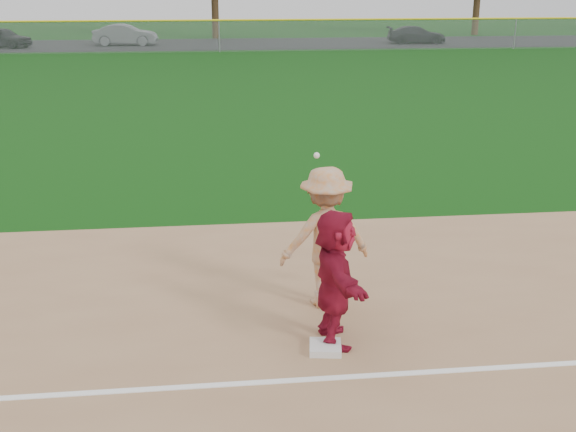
{
  "coord_description": "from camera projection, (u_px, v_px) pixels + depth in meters",
  "views": [
    {
      "loc": [
        -1.13,
        -8.18,
        4.5
      ],
      "look_at": [
        0.0,
        1.5,
        1.3
      ],
      "focal_mm": 45.0,
      "sensor_mm": 36.0,
      "label": 1
    }
  ],
  "objects": [
    {
      "name": "ground",
      "position": [
        302.0,
        348.0,
        9.25
      ],
      "size": [
        160.0,
        160.0,
        0.0
      ],
      "primitive_type": "plane",
      "color": "#0D3D0B",
      "rests_on": "ground"
    },
    {
      "name": "foul_line",
      "position": [
        311.0,
        379.0,
        8.49
      ],
      "size": [
        60.0,
        0.1,
        0.01
      ],
      "primitive_type": "cube",
      "color": "white",
      "rests_on": "infield_dirt"
    },
    {
      "name": "parking_asphalt",
      "position": [
        218.0,
        44.0,
        52.65
      ],
      "size": [
        120.0,
        10.0,
        0.01
      ],
      "primitive_type": "cube",
      "color": "black",
      "rests_on": "ground"
    },
    {
      "name": "first_base",
      "position": [
        325.0,
        348.0,
        9.14
      ],
      "size": [
        0.45,
        0.45,
        0.09
      ],
      "primitive_type": "cube",
      "rotation": [
        0.0,
        0.0,
        -0.15
      ],
      "color": "silver",
      "rests_on": "infield_dirt"
    },
    {
      "name": "base_runner",
      "position": [
        335.0,
        277.0,
        9.12
      ],
      "size": [
        0.53,
        1.67,
        1.8
      ],
      "primitive_type": "imported",
      "rotation": [
        0.0,
        0.0,
        1.57
      ],
      "color": "maroon",
      "rests_on": "infield_dirt"
    },
    {
      "name": "car_left",
      "position": [
        2.0,
        37.0,
        49.6
      ],
      "size": [
        4.37,
        3.19,
        1.38
      ],
      "primitive_type": "imported",
      "rotation": [
        0.0,
        0.0,
        1.14
      ],
      "color": "black",
      "rests_on": "parking_asphalt"
    },
    {
      "name": "car_mid",
      "position": [
        125.0,
        35.0,
        51.27
      ],
      "size": [
        4.55,
        1.81,
        1.47
      ],
      "primitive_type": "imported",
      "rotation": [
        0.0,
        0.0,
        1.52
      ],
      "color": "#5A5C61",
      "rests_on": "parking_asphalt"
    },
    {
      "name": "car_right",
      "position": [
        416.0,
        35.0,
        52.89
      ],
      "size": [
        4.44,
        2.16,
        1.24
      ],
      "primitive_type": "imported",
      "rotation": [
        0.0,
        0.0,
        1.47
      ],
      "color": "black",
      "rests_on": "parking_asphalt"
    },
    {
      "name": "first_base_play",
      "position": [
        326.0,
        237.0,
        10.18
      ],
      "size": [
        1.42,
        1.07,
        2.38
      ],
      "color": "#A2A1A4",
      "rests_on": "infield_dirt"
    },
    {
      "name": "outfield_fence",
      "position": [
        219.0,
        21.0,
        46.38
      ],
      "size": [
        110.0,
        0.12,
        110.0
      ],
      "color": "#999EA0",
      "rests_on": "ground"
    }
  ]
}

